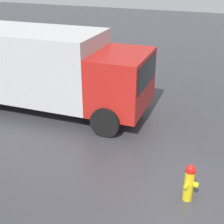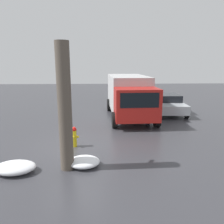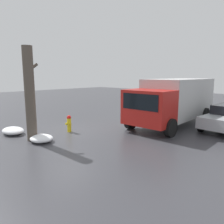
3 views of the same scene
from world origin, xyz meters
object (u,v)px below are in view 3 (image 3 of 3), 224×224
Objects in this scene: fire_hydrant at (69,123)px; pedestrian at (167,117)px; tree_trunk at (30,94)px; delivery_truck at (174,100)px.

fire_hydrant is 5.06m from pedestrian.
tree_trunk is 0.61× the size of delivery_truck.
delivery_truck is (5.42, -2.99, 1.05)m from fire_hydrant.
tree_trunk is 6.65m from pedestrian.
delivery_truck is at bearing 38.05° from pedestrian.
pedestrian is (5.29, -3.83, -1.25)m from tree_trunk.
fire_hydrant is 2.61m from tree_trunk.
tree_trunk is 8.03m from delivery_truck.
tree_trunk is (-2.02, -0.02, 1.65)m from fire_hydrant.
pedestrian reaches higher than fire_hydrant.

